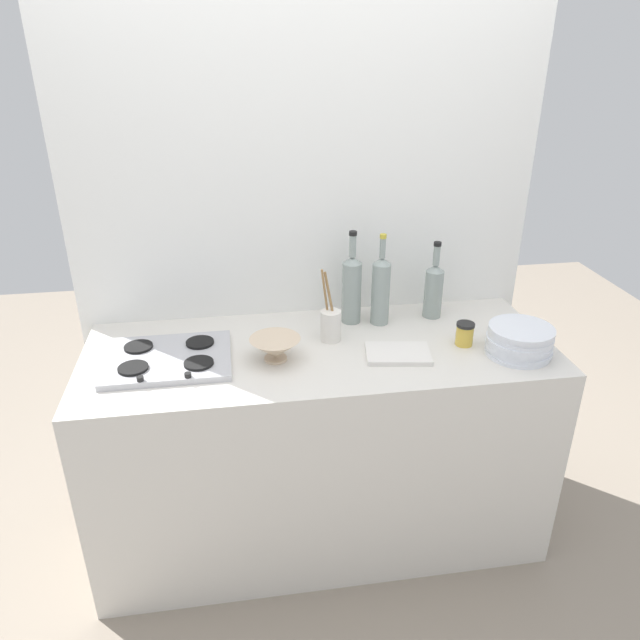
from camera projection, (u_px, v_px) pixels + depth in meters
ground_plane at (320, 524)px, 2.68m from camera, size 6.00×6.00×0.00m
counter_block at (320, 443)px, 2.49m from camera, size 1.80×0.70×0.90m
backsplash_panel at (306, 266)px, 2.55m from camera, size 1.90×0.06×2.20m
stovetop_hob at (168, 358)px, 2.19m from camera, size 0.46×0.36×0.04m
plate_stack at (520, 341)px, 2.23m from camera, size 0.25×0.25×0.11m
wine_bottle_leftmost at (434, 289)px, 2.50m from camera, size 0.08×0.08×0.33m
wine_bottle_mid_left at (352, 288)px, 2.44m from camera, size 0.08×0.08×0.39m
wine_bottle_mid_right at (381, 290)px, 2.43m from camera, size 0.08×0.08×0.38m
mixing_bowl at (275, 348)px, 2.19m from camera, size 0.19×0.19×0.09m
utensil_crock at (331, 324)px, 2.33m from camera, size 0.08×0.08×0.30m
condiment_jar_front at (465, 334)px, 2.30m from camera, size 0.07×0.07×0.09m
cutting_board at (398, 354)px, 2.23m from camera, size 0.26×0.20×0.02m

